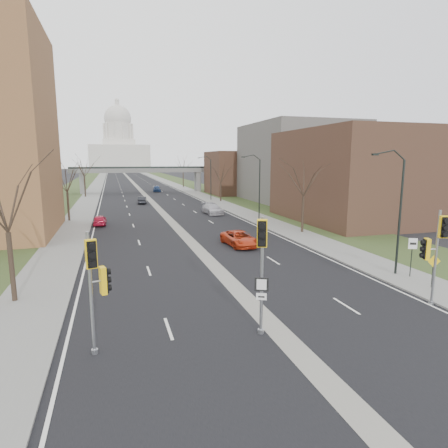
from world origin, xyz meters
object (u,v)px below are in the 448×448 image
car_left_far (142,200)px  car_right_mid (212,209)px  warning_sign (433,266)px  car_right_near (239,238)px  signal_pole_median (262,255)px  speed_limit_sign (412,250)px  car_right_far (157,189)px  car_left_near (100,220)px  signal_pole_left (96,276)px  signal_pole_right (435,244)px

car_left_far → car_right_mid: size_ratio=0.76×
warning_sign → car_right_near: size_ratio=0.42×
signal_pole_median → speed_limit_sign: 14.36m
signal_pole_median → car_right_far: signal_pole_median is taller
warning_sign → car_left_near: warning_sign is taller
signal_pole_left → car_right_mid: bearing=54.1°
signal_pole_left → signal_pole_median: bearing=-17.9°
car_right_near → car_right_mid: car_right_mid is taller
signal_pole_median → car_left_near: (-7.99, 33.73, -3.26)m
signal_pole_median → car_left_far: signal_pole_median is taller
car_left_far → car_right_near: bearing=106.2°
car_left_far → car_right_near: car_right_near is taller
signal_pole_median → car_right_far: (4.69, 81.91, -3.12)m
signal_pole_left → signal_pole_right: (17.65, 0.31, 0.09)m
speed_limit_sign → car_right_far: 77.25m
car_right_mid → car_right_near: bearing=-101.6°
car_right_mid → car_right_far: bearing=91.0°
car_left_far → car_right_far: bearing=-95.3°
car_left_near → car_right_far: size_ratio=0.83×
signal_pole_left → speed_limit_sign: 20.97m
signal_pole_left → warning_sign: (19.99, 2.49, -1.96)m
car_left_far → signal_pole_left: bearing=90.7°
warning_sign → signal_pole_right: bearing=-124.3°
car_left_far → car_right_mid: (9.11, -16.74, 0.11)m
signal_pole_median → car_right_mid: (8.11, 39.20, -3.12)m
warning_sign → car_right_near: (-7.75, 15.02, -0.80)m
speed_limit_sign → car_right_mid: 34.46m
signal_pole_left → car_right_near: signal_pole_left is taller
speed_limit_sign → car_right_near: size_ratio=0.54×
warning_sign → car_right_far: (-8.19, 79.00, -0.72)m
signal_pole_median → signal_pole_left: bearing=-158.8°
signal_pole_median → signal_pole_right: 10.57m
signal_pole_right → speed_limit_sign: (2.73, 4.41, -1.56)m
speed_limit_sign → car_right_mid: size_ratio=0.50×
car_right_far → signal_pole_left: bearing=-93.2°
speed_limit_sign → warning_sign: 2.32m
car_right_mid → car_right_far: (-3.42, 42.71, -0.00)m
car_right_mid → signal_pole_median: bearing=-105.3°
signal_pole_right → car_left_far: 56.47m
warning_sign → car_left_near: bearing=136.8°
signal_pole_left → warning_sign: size_ratio=2.48×
car_right_near → signal_pole_median: bearing=-110.8°
signal_pole_median → speed_limit_sign: (13.27, 5.15, -1.92)m
warning_sign → car_left_far: size_ratio=0.52×
signal_pole_right → car_right_near: signal_pole_right is taller
signal_pole_median → car_right_near: 18.93m
car_right_near → car_right_far: size_ratio=1.10×
warning_sign → signal_pole_left: bearing=-160.2°
car_right_mid → car_right_far: size_ratio=1.18×
signal_pole_median → signal_pole_right: (10.54, 0.74, -0.35)m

